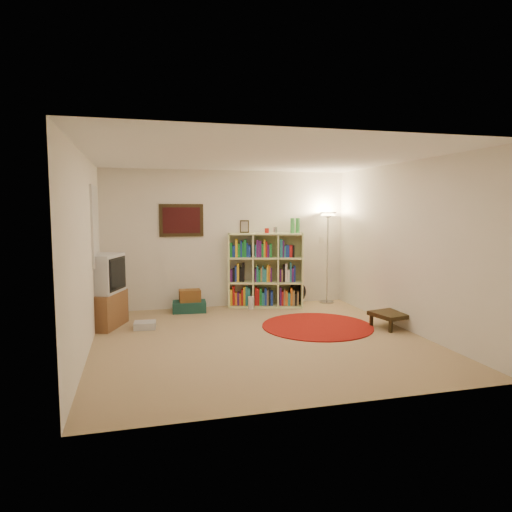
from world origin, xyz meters
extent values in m
cube|color=#A2855F|center=(0.00, 0.00, -0.01)|extent=(4.50, 4.50, 0.02)
cube|color=white|center=(0.00, 0.00, 2.51)|extent=(4.50, 4.50, 0.02)
cube|color=silver|center=(0.00, 2.26, 1.25)|extent=(4.50, 0.02, 2.50)
cube|color=silver|center=(0.00, -2.26, 1.25)|extent=(4.50, 0.02, 2.50)
cube|color=silver|center=(-2.26, 0.00, 1.25)|extent=(0.02, 4.50, 2.50)
cube|color=silver|center=(2.26, 0.00, 1.25)|extent=(0.02, 4.50, 2.50)
cube|color=black|center=(-0.85, 2.23, 1.60)|extent=(0.78, 0.04, 0.58)
cube|color=#460E0F|center=(-0.85, 2.21, 1.60)|extent=(0.66, 0.01, 0.46)
cube|color=white|center=(-2.23, 1.30, 1.55)|extent=(0.03, 1.00, 1.20)
cube|color=beige|center=(1.85, 2.24, 1.20)|extent=(0.08, 0.01, 0.12)
cube|color=#F2FFAA|center=(0.66, 2.03, 0.01)|extent=(1.42, 0.74, 0.03)
cube|color=#F2FFAA|center=(0.66, 2.03, 1.35)|extent=(1.42, 0.74, 0.03)
cube|color=#F2FFAA|center=(0.01, 2.21, 0.68)|extent=(0.13, 0.38, 1.36)
cube|color=#F2FFAA|center=(1.30, 1.85, 0.68)|extent=(0.13, 0.38, 1.36)
cube|color=#F2FFAA|center=(0.71, 2.21, 0.68)|extent=(1.32, 0.39, 1.36)
cube|color=#F2FFAA|center=(0.44, 2.09, 0.68)|extent=(0.13, 0.36, 1.31)
cube|color=#F2FFAA|center=(0.88, 1.97, 0.68)|extent=(0.13, 0.36, 1.31)
cube|color=#F2FFAA|center=(0.66, 2.03, 0.45)|extent=(1.36, 0.71, 0.03)
cube|color=#F2FFAA|center=(0.66, 2.03, 0.91)|extent=(1.36, 0.71, 0.03)
cube|color=yellow|center=(0.04, 2.16, 0.18)|extent=(0.08, 0.16, 0.30)
cube|color=red|center=(0.08, 2.15, 0.21)|extent=(0.08, 0.16, 0.35)
cube|color=orange|center=(0.12, 2.14, 0.15)|extent=(0.08, 0.16, 0.24)
cube|color=#501A6B|center=(0.16, 2.13, 0.15)|extent=(0.08, 0.16, 0.24)
cube|color=orange|center=(0.20, 2.12, 0.14)|extent=(0.07, 0.16, 0.22)
cube|color=red|center=(0.23, 2.11, 0.18)|extent=(0.07, 0.16, 0.29)
cube|color=yellow|center=(0.27, 2.10, 0.20)|extent=(0.08, 0.16, 0.34)
cube|color=teal|center=(0.31, 2.08, 0.21)|extent=(0.08, 0.16, 0.35)
cube|color=teal|center=(0.35, 2.07, 0.19)|extent=(0.08, 0.16, 0.32)
cube|color=#501A6B|center=(0.04, 2.16, 0.58)|extent=(0.08, 0.16, 0.22)
cube|color=black|center=(0.08, 2.15, 0.59)|extent=(0.08, 0.16, 0.24)
cube|color=#1A35A0|center=(0.12, 2.14, 0.62)|extent=(0.07, 0.16, 0.28)
cube|color=yellow|center=(0.16, 2.13, 0.64)|extent=(0.08, 0.16, 0.33)
cube|color=black|center=(0.20, 2.11, 0.60)|extent=(0.08, 0.16, 0.25)
cube|color=black|center=(0.25, 2.10, 0.64)|extent=(0.09, 0.16, 0.34)
cube|color=#1A8535|center=(0.04, 2.16, 1.05)|extent=(0.08, 0.16, 0.27)
cube|color=#1A35A0|center=(0.09, 2.15, 1.03)|extent=(0.09, 0.16, 0.22)
cube|color=yellow|center=(0.13, 2.13, 1.08)|extent=(0.08, 0.16, 0.34)
cube|color=#1A8535|center=(0.18, 2.12, 1.04)|extent=(0.09, 0.16, 0.26)
cube|color=#1A35A0|center=(0.22, 2.11, 1.07)|extent=(0.07, 0.16, 0.31)
cube|color=#1A8535|center=(0.25, 2.10, 1.05)|extent=(0.07, 0.16, 0.28)
cube|color=#1A8535|center=(0.28, 2.09, 1.08)|extent=(0.09, 0.16, 0.33)
cube|color=#1A35A0|center=(0.32, 2.08, 1.05)|extent=(0.07, 0.16, 0.27)
cube|color=#1A35A0|center=(0.36, 2.07, 1.03)|extent=(0.08, 0.16, 0.23)
cube|color=red|center=(0.47, 2.04, 0.20)|extent=(0.08, 0.16, 0.33)
cube|color=red|center=(0.52, 2.03, 0.19)|extent=(0.08, 0.16, 0.31)
cube|color=#1A8535|center=(0.56, 2.01, 0.19)|extent=(0.08, 0.16, 0.31)
cube|color=teal|center=(0.60, 2.00, 0.15)|extent=(0.08, 0.16, 0.24)
cube|color=#1A35A0|center=(0.65, 1.99, 0.19)|extent=(0.08, 0.16, 0.32)
cube|color=#937850|center=(0.68, 1.98, 0.17)|extent=(0.07, 0.16, 0.28)
cube|color=black|center=(0.72, 1.97, 0.19)|extent=(0.08, 0.16, 0.31)
cube|color=#1A35A0|center=(0.76, 1.96, 0.17)|extent=(0.08, 0.16, 0.26)
cube|color=#501A6B|center=(0.47, 2.04, 0.59)|extent=(0.07, 0.16, 0.23)
cube|color=teal|center=(0.50, 2.03, 0.62)|extent=(0.07, 0.16, 0.29)
cube|color=#1A8535|center=(0.54, 2.02, 0.58)|extent=(0.07, 0.16, 0.22)
cube|color=#937850|center=(0.57, 2.01, 0.60)|extent=(0.07, 0.16, 0.26)
cube|color=teal|center=(0.60, 2.00, 0.62)|extent=(0.07, 0.16, 0.28)
cube|color=teal|center=(0.64, 1.99, 0.59)|extent=(0.09, 0.16, 0.23)
cube|color=yellow|center=(0.68, 1.98, 0.63)|extent=(0.07, 0.16, 0.31)
cube|color=orange|center=(0.71, 1.97, 0.62)|extent=(0.07, 0.16, 0.30)
cube|color=#501A6B|center=(0.74, 1.96, 0.60)|extent=(0.07, 0.16, 0.25)
cube|color=teal|center=(0.47, 2.04, 1.03)|extent=(0.07, 0.16, 0.23)
cube|color=#501A6B|center=(0.50, 2.03, 1.08)|extent=(0.08, 0.16, 0.32)
cube|color=#501A6B|center=(0.55, 2.02, 1.07)|extent=(0.09, 0.16, 0.31)
cube|color=#1A8535|center=(0.59, 2.01, 1.04)|extent=(0.08, 0.16, 0.26)
cube|color=yellow|center=(0.63, 2.00, 1.08)|extent=(0.07, 0.16, 0.33)
cube|color=red|center=(0.66, 1.99, 1.06)|extent=(0.07, 0.16, 0.29)
cube|color=#501A6B|center=(0.69, 1.98, 1.03)|extent=(0.08, 0.16, 0.24)
cube|color=#1A8535|center=(0.73, 1.97, 1.04)|extent=(0.08, 0.16, 0.25)
cube|color=#501A6B|center=(0.91, 1.92, 0.20)|extent=(0.08, 0.16, 0.33)
cube|color=red|center=(0.95, 1.91, 0.16)|extent=(0.07, 0.16, 0.26)
cube|color=#937850|center=(0.98, 1.90, 0.18)|extent=(0.07, 0.16, 0.29)
cube|color=orange|center=(1.02, 1.89, 0.17)|extent=(0.08, 0.16, 0.27)
cube|color=teal|center=(1.06, 1.87, 0.15)|extent=(0.08, 0.16, 0.23)
cube|color=orange|center=(1.10, 1.86, 0.20)|extent=(0.08, 0.16, 0.32)
cube|color=#937850|center=(1.14, 1.85, 0.17)|extent=(0.08, 0.16, 0.27)
cube|color=black|center=(1.18, 1.84, 0.14)|extent=(0.08, 0.16, 0.22)
cube|color=#937850|center=(1.22, 1.83, 0.16)|extent=(0.07, 0.16, 0.25)
cube|color=#501A6B|center=(0.91, 1.92, 0.59)|extent=(0.07, 0.16, 0.22)
cube|color=#937850|center=(0.94, 1.91, 0.59)|extent=(0.07, 0.16, 0.23)
cube|color=black|center=(0.97, 1.90, 0.63)|extent=(0.08, 0.16, 0.31)
cube|color=white|center=(1.01, 1.89, 0.64)|extent=(0.08, 0.16, 0.34)
cube|color=white|center=(1.05, 1.88, 0.59)|extent=(0.08, 0.16, 0.22)
cube|color=teal|center=(1.09, 1.87, 0.65)|extent=(0.07, 0.16, 0.35)
cube|color=#501A6B|center=(1.12, 1.86, 0.60)|extent=(0.08, 0.16, 0.25)
cube|color=#1A35A0|center=(1.16, 1.85, 0.62)|extent=(0.07, 0.16, 0.29)
cube|color=teal|center=(0.92, 1.91, 1.08)|extent=(0.09, 0.16, 0.34)
cube|color=#501A6B|center=(0.96, 1.90, 1.07)|extent=(0.07, 0.16, 0.31)
cube|color=teal|center=(0.99, 1.89, 1.02)|extent=(0.07, 0.16, 0.22)
cube|color=#1A35A0|center=(1.02, 1.89, 1.03)|extent=(0.07, 0.16, 0.24)
cube|color=#1A35A0|center=(1.05, 1.88, 1.03)|extent=(0.07, 0.16, 0.23)
cube|color=red|center=(1.09, 1.87, 1.03)|extent=(0.09, 0.16, 0.23)
cube|color=black|center=(1.13, 1.85, 1.03)|extent=(0.08, 0.16, 0.23)
cube|color=black|center=(0.29, 2.15, 1.48)|extent=(0.16, 0.06, 0.23)
cube|color=#A09385|center=(0.28, 2.14, 1.48)|extent=(0.12, 0.04, 0.19)
cylinder|color=#AE1510|center=(0.68, 2.02, 1.41)|extent=(0.10, 0.10, 0.09)
cylinder|color=#AFADB2|center=(0.83, 1.98, 1.42)|extent=(0.08, 0.08, 0.11)
cylinder|color=#46B654|center=(1.12, 1.86, 1.50)|extent=(0.10, 0.10, 0.27)
cylinder|color=#46B654|center=(1.23, 1.90, 1.50)|extent=(0.10, 0.10, 0.27)
cylinder|color=#AFADB2|center=(1.89, 2.04, 0.01)|extent=(0.34, 0.34, 0.03)
cylinder|color=#AFADB2|center=(1.89, 2.04, 0.84)|extent=(0.03, 0.03, 1.62)
cone|color=#AFADB2|center=(1.89, 2.04, 1.68)|extent=(0.41, 0.41, 0.13)
cylinder|color=#FFD88C|center=(1.89, 2.04, 1.68)|extent=(0.33, 0.33, 0.02)
cylinder|color=black|center=(1.25, 1.99, 0.02)|extent=(0.25, 0.25, 0.03)
cylinder|color=black|center=(1.25, 1.99, 0.11)|extent=(0.05, 0.05, 0.15)
cylinder|color=black|center=(1.26, 1.97, 0.24)|extent=(0.38, 0.20, 0.37)
cube|color=brown|center=(-2.18, 1.25, 0.27)|extent=(0.78, 0.91, 0.54)
cube|color=silver|center=(-2.18, 1.25, 0.83)|extent=(0.73, 0.79, 0.59)
cube|color=black|center=(-1.92, 1.15, 0.83)|extent=(0.22, 0.52, 0.49)
cube|color=black|center=(-1.92, 1.14, 0.83)|extent=(0.19, 0.46, 0.43)
cube|color=silver|center=(-1.54, 0.96, 0.05)|extent=(0.34, 0.29, 0.11)
cube|color=#163E36|center=(-0.77, 1.93, 0.09)|extent=(0.61, 0.42, 0.19)
cube|color=brown|center=(-0.75, 1.92, 0.29)|extent=(0.37, 0.26, 0.21)
cylinder|color=silver|center=(0.34, 1.86, 0.11)|extent=(0.14, 0.14, 0.23)
cylinder|color=maroon|center=(1.03, 0.42, 0.01)|extent=(1.70, 1.70, 0.02)
cube|color=black|center=(2.09, 0.07, 0.21)|extent=(0.62, 0.62, 0.06)
cube|color=black|center=(1.94, -0.18, 0.09)|extent=(0.05, 0.05, 0.19)
cube|color=black|center=(2.34, -0.09, 0.09)|extent=(0.05, 0.05, 0.19)
cube|color=black|center=(1.85, 0.23, 0.09)|extent=(0.05, 0.05, 0.19)
cube|color=black|center=(2.25, 0.32, 0.09)|extent=(0.05, 0.05, 0.19)
camera|label=1|loc=(-1.62, -5.99, 1.82)|focal=32.00mm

